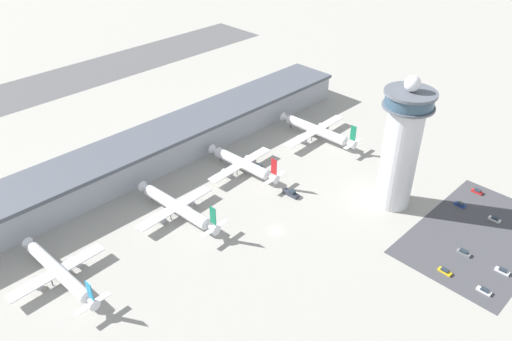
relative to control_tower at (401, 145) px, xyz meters
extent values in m
plane|color=#9E9B93|center=(-45.11, 20.48, -26.10)|extent=(1000.00, 1000.00, 0.00)
cube|color=#A3A8B2|center=(-45.11, 90.48, -19.84)|extent=(211.59, 22.00, 12.51)
cube|color=#4C515B|center=(-45.11, 90.48, -12.79)|extent=(211.59, 25.00, 1.60)
cube|color=#515154|center=(-45.11, 207.72, -26.10)|extent=(317.39, 44.00, 0.01)
cylinder|color=silver|center=(0.00, 0.00, -5.28)|extent=(13.40, 13.40, 41.63)
cylinder|color=#565B66|center=(0.00, 0.00, 15.93)|extent=(18.55, 18.55, 0.80)
cylinder|color=#334C60|center=(0.00, 0.00, 18.49)|extent=(17.07, 17.07, 4.31)
cylinder|color=#565B66|center=(0.00, 0.00, 21.14)|extent=(18.55, 18.55, 1.00)
sphere|color=white|center=(0.00, 0.00, 24.51)|extent=(5.74, 5.74, 5.74)
cube|color=#424247|center=(4.77, -34.13, -26.10)|extent=(64.00, 40.00, 0.01)
cylinder|color=silver|center=(-113.29, 52.66, -21.73)|extent=(5.52, 33.72, 4.01)
cone|color=silver|center=(-114.13, 71.23, -21.73)|extent=(4.17, 3.79, 4.01)
cone|color=silver|center=(-112.42, 33.49, -21.73)|extent=(3.82, 4.97, 3.61)
cube|color=silver|center=(-113.32, 53.33, -22.44)|extent=(33.00, 5.88, 0.44)
cylinder|color=#A8A8B2|center=(-120.25, 54.02, -23.65)|extent=(2.40, 4.51, 2.20)
cylinder|color=#A8A8B2|center=(-106.48, 54.64, -23.65)|extent=(2.40, 4.51, 2.20)
cube|color=#197FB2|center=(-112.38, 32.53, -16.52)|extent=(0.43, 2.81, 6.41)
cube|color=silver|center=(-112.36, 32.13, -21.33)|extent=(11.30, 2.51, 0.24)
cylinder|color=black|center=(-114.00, 68.23, -24.92)|extent=(0.28, 0.28, 2.36)
cylinder|color=black|center=(-110.48, 52.66, -24.92)|extent=(0.28, 0.28, 2.36)
cylinder|color=black|center=(-116.09, 52.40, -24.92)|extent=(0.28, 0.28, 2.36)
cylinder|color=silver|center=(-65.37, 53.40, -21.78)|extent=(6.70, 32.87, 4.52)
cone|color=silver|center=(-66.61, 71.71, -21.78)|extent=(4.78, 4.36, 4.52)
cone|color=silver|center=(-64.09, 34.41, -21.78)|extent=(4.42, 5.68, 4.06)
cube|color=silver|center=(-65.42, 54.05, -22.57)|extent=(34.42, 6.69, 0.44)
cylinder|color=#A8A8B2|center=(-72.65, 54.56, -23.93)|extent=(2.81, 5.12, 2.48)
cylinder|color=#A8A8B2|center=(-58.32, 55.53, -23.93)|extent=(2.81, 5.12, 2.48)
cube|color=#14704C|center=(-64.02, 33.33, -15.91)|extent=(0.49, 2.81, 7.23)
cube|color=silver|center=(-63.99, 32.93, -21.33)|extent=(12.75, 2.85, 0.24)
cylinder|color=black|center=(-66.39, 68.48, -25.07)|extent=(0.28, 0.28, 2.07)
cylinder|color=black|center=(-62.21, 53.46, -25.07)|extent=(0.28, 0.28, 2.07)
cylinder|color=black|center=(-68.52, 53.04, -25.07)|extent=(0.28, 0.28, 2.07)
cylinder|color=white|center=(-26.57, 58.23, -21.69)|extent=(6.17, 28.83, 4.41)
cone|color=white|center=(-27.58, 74.49, -21.69)|extent=(4.64, 4.23, 4.41)
cone|color=white|center=(-25.52, 41.31, -21.69)|extent=(4.29, 5.52, 3.97)
cube|color=white|center=(-26.61, 58.80, -22.47)|extent=(35.33, 6.57, 0.44)
cylinder|color=#A8A8B2|center=(-34.03, 59.34, -23.80)|extent=(2.72, 4.99, 2.42)
cylinder|color=#A8A8B2|center=(-19.31, 60.26, -23.80)|extent=(2.72, 4.99, 2.42)
cube|color=red|center=(-25.46, 40.26, -15.97)|extent=(0.47, 2.81, 7.05)
cube|color=white|center=(-25.43, 39.86, -21.25)|extent=(12.44, 2.76, 0.24)
cylinder|color=black|center=(-27.39, 71.31, -25.00)|extent=(0.28, 0.28, 2.20)
cylinder|color=black|center=(-23.48, 58.19, -25.00)|extent=(0.28, 0.28, 2.20)
cylinder|color=black|center=(-29.64, 57.81, -25.00)|extent=(0.28, 0.28, 2.20)
cylinder|color=white|center=(19.25, 54.44, -21.38)|extent=(5.74, 33.56, 4.46)
cone|color=white|center=(18.54, 73.14, -21.38)|extent=(4.61, 4.19, 4.46)
cone|color=white|center=(19.99, 35.07, -21.38)|extent=(4.22, 5.51, 4.02)
cube|color=white|center=(19.23, 55.11, -22.16)|extent=(41.68, 5.98, 0.44)
cylinder|color=#A8A8B2|center=(10.47, 55.77, -23.51)|extent=(2.64, 5.00, 2.46)
cylinder|color=#A8A8B2|center=(27.91, 56.44, -23.51)|extent=(2.64, 5.00, 2.46)
cube|color=#14704C|center=(20.03, 34.00, -15.58)|extent=(0.41, 2.81, 7.14)
cube|color=white|center=(20.05, 33.60, -20.94)|extent=(12.57, 2.48, 0.24)
cylinder|color=black|center=(18.66, 69.94, -24.86)|extent=(0.28, 0.28, 2.49)
cylinder|color=black|center=(22.38, 54.43, -24.86)|extent=(0.28, 0.28, 2.49)
cylinder|color=black|center=(16.14, 54.19, -24.86)|extent=(0.28, 0.28, 2.49)
cube|color=black|center=(-24.56, 31.42, -26.04)|extent=(2.43, 6.01, 0.12)
cube|color=#2D333D|center=(-24.56, 31.42, -25.40)|extent=(2.55, 7.15, 1.39)
cube|color=#232D38|center=(-24.54, 30.71, -24.14)|extent=(2.13, 2.18, 1.14)
cube|color=black|center=(-20.37, 53.66, -26.04)|extent=(4.11, 5.46, 0.12)
cube|color=#2D333D|center=(-20.37, 53.66, -25.23)|extent=(4.57, 6.36, 1.75)
cube|color=#232D38|center=(-20.60, 53.12, -23.64)|extent=(2.66, 2.47, 1.43)
cube|color=black|center=(30.68, -21.21, -26.04)|extent=(1.92, 3.70, 0.12)
cube|color=red|center=(30.68, -21.21, -25.68)|extent=(2.02, 4.39, 0.85)
cube|color=#232D38|center=(30.67, -21.32, -24.91)|extent=(1.73, 2.44, 0.69)
cube|color=black|center=(-8.33, -34.23, -26.04)|extent=(1.86, 4.04, 0.12)
cube|color=slate|center=(-8.33, -34.23, -25.66)|extent=(1.96, 4.80, 0.88)
cube|color=#232D38|center=(-8.33, -34.11, -24.86)|extent=(1.66, 2.66, 0.72)
cube|color=black|center=(17.73, -33.95, -26.04)|extent=(1.81, 3.80, 0.12)
cube|color=silver|center=(17.73, -33.95, -25.71)|extent=(1.89, 4.52, 0.79)
cube|color=#232D38|center=(17.73, -34.06, -24.99)|extent=(1.65, 2.49, 0.64)
cube|color=black|center=(17.27, -20.42, -26.04)|extent=(1.88, 3.55, 0.12)
cube|color=navy|center=(17.27, -20.42, -25.72)|extent=(1.97, 4.22, 0.77)
cube|color=#232D38|center=(17.27, -20.52, -25.01)|extent=(1.71, 2.34, 0.63)
cube|color=black|center=(-21.34, -33.96, -26.04)|extent=(1.85, 3.86, 0.12)
cube|color=gold|center=(-21.34, -33.96, -25.72)|extent=(1.95, 4.59, 0.75)
cube|color=#232D38|center=(-21.33, -33.85, -25.04)|extent=(1.65, 2.55, 0.62)
cube|color=black|center=(-20.59, -46.92, -26.04)|extent=(1.70, 3.83, 0.12)
cube|color=silver|center=(-20.59, -46.92, -25.72)|extent=(1.78, 4.55, 0.76)
cube|color=#232D38|center=(-20.59, -47.03, -25.03)|extent=(1.55, 2.51, 0.62)
cube|color=black|center=(-7.71, -47.36, -26.04)|extent=(1.84, 3.94, 0.12)
cube|color=silver|center=(-7.71, -47.36, -25.71)|extent=(1.94, 4.68, 0.78)
cube|color=#232D38|center=(-7.70, -47.48, -25.00)|extent=(1.64, 2.60, 0.64)
camera|label=1|loc=(-150.90, -74.94, 92.11)|focal=35.00mm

